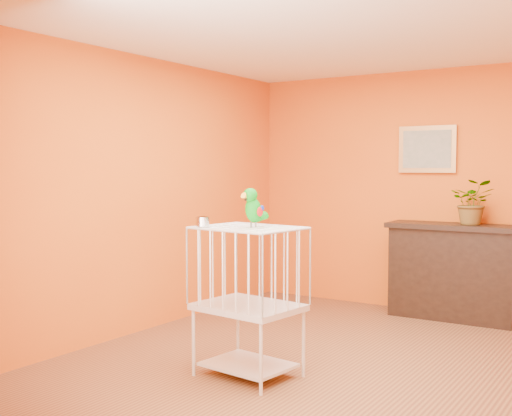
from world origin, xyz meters
The scene contains 8 objects.
ground centered at (0.00, 0.00, 0.00)m, with size 4.50×4.50×0.00m, color brown.
room_shell centered at (0.00, 0.00, 1.58)m, with size 4.50×4.50×4.50m.
console_cabinet centered at (0.35, 2.02, 0.49)m, with size 1.32×0.47×0.98m.
potted_plant centered at (0.54, 2.04, 1.16)m, with size 0.41×0.45×0.35m, color #26722D.
framed_picture centered at (0.00, 2.22, 1.75)m, with size 0.62×0.04×0.50m.
birdcage centered at (-0.40, -0.64, 0.58)m, with size 0.78×0.64×1.11m.
feed_cup centered at (-0.70, -0.81, 1.15)m, with size 0.10×0.10×0.07m, color silver.
parrot centered at (-0.37, -0.62, 1.26)m, with size 0.15×0.26×0.29m.
Camera 1 is at (2.18, -4.55, 1.54)m, focal length 45.00 mm.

